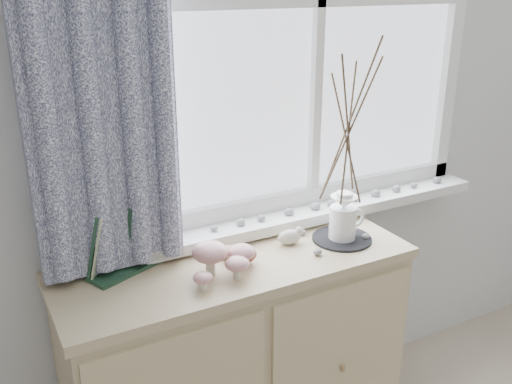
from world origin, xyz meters
TOP-DOWN VIEW (x-y plane):
  - sideboard at (-0.15, 1.75)m, footprint 1.20×0.45m
  - botanical_book at (-0.47, 1.84)m, footprint 0.36×0.25m
  - toadstool_cluster at (-0.23, 1.69)m, footprint 0.24×0.17m
  - wooden_eggs at (-0.17, 1.78)m, footprint 0.13×0.17m
  - songbird_figurine at (0.07, 1.77)m, footprint 0.12×0.07m
  - crocheted_doily at (0.26, 1.72)m, footprint 0.21×0.21m
  - twig_pitcher at (0.26, 1.72)m, footprint 0.31×0.31m
  - sideboard_pebbles at (0.18, 1.76)m, footprint 0.33×0.23m

SIDE VIEW (x-z plane):
  - sideboard at x=-0.15m, z-range 0.00..0.85m
  - crocheted_doily at x=0.26m, z-range 0.85..0.86m
  - sideboard_pebbles at x=0.18m, z-range 0.85..0.87m
  - wooden_eggs at x=-0.17m, z-range 0.84..0.91m
  - songbird_figurine at x=0.07m, z-range 0.85..0.91m
  - toadstool_cluster at x=-0.23m, z-range 0.86..0.96m
  - botanical_book at x=-0.47m, z-range 0.85..1.08m
  - twig_pitcher at x=0.26m, z-range 0.90..1.63m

